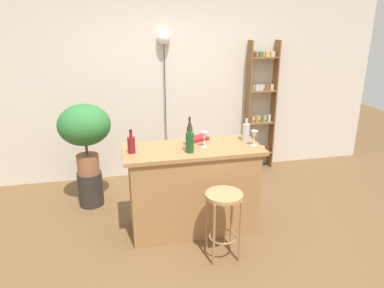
% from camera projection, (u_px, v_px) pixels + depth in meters
% --- Properties ---
extents(ground, '(12.00, 12.00, 0.00)m').
position_uv_depth(ground, '(199.00, 242.00, 3.74)').
color(ground, brown).
extents(back_wall, '(6.40, 0.10, 2.80)m').
position_uv_depth(back_wall, '(167.00, 79.00, 5.08)').
color(back_wall, beige).
rests_on(back_wall, ground).
extents(kitchen_counter, '(1.44, 0.62, 0.94)m').
position_uv_depth(kitchen_counter, '(193.00, 188.00, 3.86)').
color(kitchen_counter, '#9E7042').
rests_on(kitchen_counter, ground).
extents(bar_stool, '(0.35, 0.35, 0.68)m').
position_uv_depth(bar_stool, '(224.00, 210.00, 3.36)').
color(bar_stool, '#997047').
rests_on(bar_stool, ground).
extents(spice_shelf, '(0.43, 0.18, 1.93)m').
position_uv_depth(spice_shelf, '(261.00, 105.00, 5.36)').
color(spice_shelf, brown).
rests_on(spice_shelf, ground).
extents(plant_stool, '(0.30, 0.30, 0.43)m').
position_uv_depth(plant_stool, '(91.00, 189.00, 4.45)').
color(plant_stool, '#2D2823').
rests_on(plant_stool, ground).
extents(potted_plant, '(0.61, 0.55, 0.85)m').
position_uv_depth(potted_plant, '(85.00, 129.00, 4.20)').
color(potted_plant, '#935B3D').
rests_on(potted_plant, plant_stool).
extents(bottle_vinegar, '(0.08, 0.08, 0.24)m').
position_uv_depth(bottle_vinegar, '(131.00, 144.00, 3.53)').
color(bottle_vinegar, maroon).
rests_on(bottle_vinegar, kitchen_counter).
extents(bottle_spirits_clear, '(0.06, 0.06, 0.32)m').
position_uv_depth(bottle_spirits_clear, '(190.00, 136.00, 3.69)').
color(bottle_spirits_clear, '#5B2319').
rests_on(bottle_spirits_clear, kitchen_counter).
extents(bottle_sauce_amber, '(0.08, 0.08, 0.30)m').
position_uv_depth(bottle_sauce_amber, '(190.00, 141.00, 3.54)').
color(bottle_sauce_amber, '#194C23').
rests_on(bottle_sauce_amber, kitchen_counter).
extents(bottle_soda_blue, '(0.08, 0.08, 0.27)m').
position_uv_depth(bottle_soda_blue, '(246.00, 132.00, 3.89)').
color(bottle_soda_blue, '#B2B2B7').
rests_on(bottle_soda_blue, kitchen_counter).
extents(wine_glass_left, '(0.07, 0.07, 0.16)m').
position_uv_depth(wine_glass_left, '(204.00, 136.00, 3.69)').
color(wine_glass_left, silver).
rests_on(wine_glass_left, kitchen_counter).
extents(wine_glass_center, '(0.07, 0.07, 0.16)m').
position_uv_depth(wine_glass_center, '(254.00, 135.00, 3.73)').
color(wine_glass_center, silver).
rests_on(wine_glass_center, kitchen_counter).
extents(cookbook, '(0.25, 0.22, 0.03)m').
position_uv_depth(cookbook, '(198.00, 138.00, 3.94)').
color(cookbook, maroon).
rests_on(cookbook, kitchen_counter).
extents(pendant_globe_light, '(0.18, 0.18, 2.07)m').
position_uv_depth(pendant_globe_light, '(164.00, 41.00, 4.80)').
color(pendant_globe_light, black).
rests_on(pendant_globe_light, ground).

